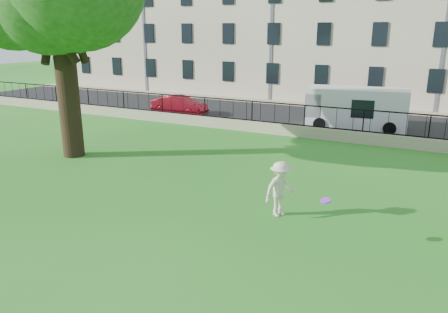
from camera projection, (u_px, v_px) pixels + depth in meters
The scene contains 10 objects.
ground at pixel (185, 222), 12.95m from camera, with size 120.00×120.00×0.00m, color #23751B.
retaining_wall at pixel (304, 131), 23.15m from camera, with size 50.00×0.40×0.60m, color gray.
iron_railing at pixel (305, 116), 22.91m from camera, with size 50.00×0.05×1.13m.
street at pixel (325, 121), 27.26m from camera, with size 60.00×9.00×0.01m, color black.
sidewalk at pixel (343, 107), 31.70m from camera, with size 60.00×1.40×0.12m, color gray.
building_row at pixel (365, 11), 34.64m from camera, with size 56.40×10.40×13.80m.
man at pixel (280, 189), 13.21m from camera, with size 1.12×0.64×1.73m, color beige.
frisbee at pixel (326, 200), 11.31m from camera, with size 0.27×0.27×0.03m, color #A029E8.
red_sedan at pixel (179, 105), 29.13m from camera, with size 1.34×3.83×1.26m, color maroon.
white_van at pixel (356, 108), 24.96m from camera, with size 5.52×2.15×2.32m, color silver.
Camera 1 is at (6.38, -10.09, 5.50)m, focal length 35.00 mm.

